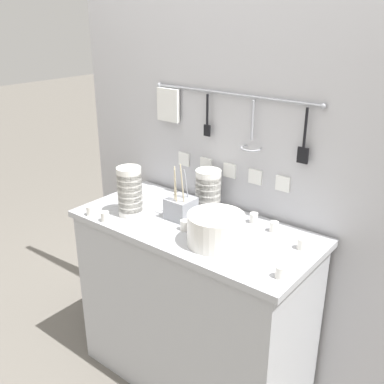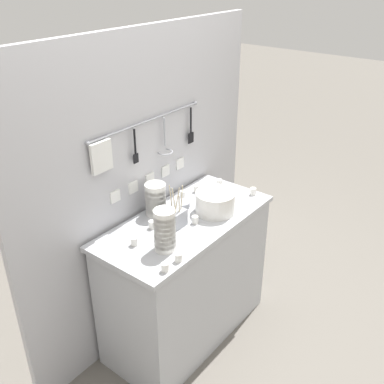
{
  "view_description": "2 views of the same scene",
  "coord_description": "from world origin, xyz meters",
  "px_view_note": "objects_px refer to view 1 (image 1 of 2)",
  "views": [
    {
      "loc": [
        1.15,
        -1.46,
        1.81
      ],
      "look_at": [
        -0.01,
        -0.01,
        1.06
      ],
      "focal_mm": 42.0,
      "sensor_mm": 36.0,
      "label": 1
    },
    {
      "loc": [
        -1.79,
        -1.45,
        2.29
      ],
      "look_at": [
        0.02,
        -0.04,
        1.08
      ],
      "focal_mm": 42.0,
      "sensor_mm": 36.0,
      "label": 2
    }
  ],
  "objects_px": {
    "bowl_stack_back_corner": "(208,190)",
    "cup_by_caddy": "(184,225)",
    "bowl_stack_short_front": "(130,192)",
    "cup_edge_far": "(91,211)",
    "cup_back_right": "(143,196)",
    "plate_stack": "(216,229)",
    "cup_front_left": "(254,218)",
    "cup_edge_near": "(274,227)",
    "steel_mixing_bowl": "(227,219)",
    "cup_back_left": "(280,272)",
    "cup_front_right": "(175,203)",
    "cup_beside_plates": "(105,217)",
    "cutlery_caddy": "(181,208)",
    "cup_mid_row": "(302,244)"
  },
  "relations": [
    {
      "from": "cutlery_caddy",
      "to": "cup_front_left",
      "type": "xyz_separation_m",
      "value": [
        0.3,
        0.17,
        -0.03
      ]
    },
    {
      "from": "cup_beside_plates",
      "to": "steel_mixing_bowl",
      "type": "bearing_deg",
      "value": 37.44
    },
    {
      "from": "cup_front_left",
      "to": "cup_back_right",
      "type": "bearing_deg",
      "value": -166.99
    },
    {
      "from": "cup_by_caddy",
      "to": "cup_edge_near",
      "type": "xyz_separation_m",
      "value": [
        0.33,
        0.24,
        0.0
      ]
    },
    {
      "from": "cup_edge_near",
      "to": "cup_front_left",
      "type": "distance_m",
      "value": 0.12
    },
    {
      "from": "cup_edge_far",
      "to": "cup_back_left",
      "type": "xyz_separation_m",
      "value": [
        0.98,
        0.08,
        0.0
      ]
    },
    {
      "from": "cutlery_caddy",
      "to": "cup_back_left",
      "type": "relative_size",
      "value": 5.58
    },
    {
      "from": "cup_back_right",
      "to": "plate_stack",
      "type": "bearing_deg",
      "value": -13.72
    },
    {
      "from": "cup_front_right",
      "to": "cup_back_left",
      "type": "height_order",
      "value": "same"
    },
    {
      "from": "cup_beside_plates",
      "to": "cup_by_caddy",
      "type": "bearing_deg",
      "value": 25.0
    },
    {
      "from": "cup_front_left",
      "to": "cup_edge_near",
      "type": "bearing_deg",
      "value": -10.55
    },
    {
      "from": "cup_beside_plates",
      "to": "cup_back_left",
      "type": "xyz_separation_m",
      "value": [
        0.87,
        0.08,
        0.0
      ]
    },
    {
      "from": "steel_mixing_bowl",
      "to": "cup_edge_near",
      "type": "xyz_separation_m",
      "value": [
        0.22,
        0.05,
        0.01
      ]
    },
    {
      "from": "steel_mixing_bowl",
      "to": "cup_front_right",
      "type": "bearing_deg",
      "value": -175.96
    },
    {
      "from": "plate_stack",
      "to": "cup_edge_near",
      "type": "distance_m",
      "value": 0.29
    },
    {
      "from": "cup_edge_far",
      "to": "steel_mixing_bowl",
      "type": "bearing_deg",
      "value": 31.88
    },
    {
      "from": "cup_edge_near",
      "to": "cutlery_caddy",
      "type": "bearing_deg",
      "value": -160.2
    },
    {
      "from": "cup_edge_far",
      "to": "cup_front_left",
      "type": "height_order",
      "value": "same"
    },
    {
      "from": "plate_stack",
      "to": "cup_front_left",
      "type": "xyz_separation_m",
      "value": [
        0.02,
        0.27,
        -0.04
      ]
    },
    {
      "from": "cutlery_caddy",
      "to": "cup_front_right",
      "type": "height_order",
      "value": "cutlery_caddy"
    },
    {
      "from": "steel_mixing_bowl",
      "to": "cutlery_caddy",
      "type": "bearing_deg",
      "value": -153.56
    },
    {
      "from": "cup_mid_row",
      "to": "cup_beside_plates",
      "type": "relative_size",
      "value": 1.0
    },
    {
      "from": "cup_back_left",
      "to": "cup_beside_plates",
      "type": "bearing_deg",
      "value": -174.71
    },
    {
      "from": "cutlery_caddy",
      "to": "cup_by_caddy",
      "type": "bearing_deg",
      "value": -43.95
    },
    {
      "from": "bowl_stack_back_corner",
      "to": "cup_by_caddy",
      "type": "distance_m",
      "value": 0.27
    },
    {
      "from": "cup_mid_row",
      "to": "cup_edge_far",
      "type": "xyz_separation_m",
      "value": [
        -0.94,
        -0.33,
        0.0
      ]
    },
    {
      "from": "bowl_stack_short_front",
      "to": "steel_mixing_bowl",
      "type": "bearing_deg",
      "value": 28.2
    },
    {
      "from": "plate_stack",
      "to": "cup_back_right",
      "type": "relative_size",
      "value": 5.14
    },
    {
      "from": "cup_by_caddy",
      "to": "cup_mid_row",
      "type": "height_order",
      "value": "same"
    },
    {
      "from": "bowl_stack_back_corner",
      "to": "cup_front_right",
      "type": "bearing_deg",
      "value": -146.18
    },
    {
      "from": "cup_front_right",
      "to": "cup_edge_near",
      "type": "bearing_deg",
      "value": 8.01
    },
    {
      "from": "bowl_stack_back_corner",
      "to": "cup_beside_plates",
      "type": "distance_m",
      "value": 0.51
    },
    {
      "from": "cup_by_caddy",
      "to": "cup_edge_far",
      "type": "xyz_separation_m",
      "value": [
        -0.45,
        -0.16,
        0.0
      ]
    },
    {
      "from": "plate_stack",
      "to": "steel_mixing_bowl",
      "type": "height_order",
      "value": "plate_stack"
    },
    {
      "from": "bowl_stack_back_corner",
      "to": "cutlery_caddy",
      "type": "bearing_deg",
      "value": -101.8
    },
    {
      "from": "cup_edge_far",
      "to": "plate_stack",
      "type": "bearing_deg",
      "value": 12.97
    },
    {
      "from": "bowl_stack_back_corner",
      "to": "cup_back_left",
      "type": "distance_m",
      "value": 0.68
    },
    {
      "from": "cup_edge_far",
      "to": "cup_back_right",
      "type": "bearing_deg",
      "value": 76.12
    },
    {
      "from": "steel_mixing_bowl",
      "to": "cup_back_left",
      "type": "distance_m",
      "value": 0.5
    },
    {
      "from": "cup_by_caddy",
      "to": "cup_front_left",
      "type": "height_order",
      "value": "same"
    },
    {
      "from": "cup_by_caddy",
      "to": "cup_back_right",
      "type": "distance_m",
      "value": 0.4
    },
    {
      "from": "steel_mixing_bowl",
      "to": "cup_mid_row",
      "type": "bearing_deg",
      "value": -2.53
    },
    {
      "from": "bowl_stack_short_front",
      "to": "cup_edge_far",
      "type": "bearing_deg",
      "value": -139.23
    },
    {
      "from": "cutlery_caddy",
      "to": "cup_back_left",
      "type": "height_order",
      "value": "cutlery_caddy"
    },
    {
      "from": "cup_mid_row",
      "to": "cup_beside_plates",
      "type": "height_order",
      "value": "same"
    },
    {
      "from": "cup_edge_near",
      "to": "cup_front_right",
      "type": "xyz_separation_m",
      "value": [
        -0.52,
        -0.07,
        0.0
      ]
    },
    {
      "from": "bowl_stack_back_corner",
      "to": "cup_back_left",
      "type": "relative_size",
      "value": 4.27
    },
    {
      "from": "bowl_stack_short_front",
      "to": "cup_edge_near",
      "type": "bearing_deg",
      "value": 23.36
    },
    {
      "from": "cup_mid_row",
      "to": "cup_edge_far",
      "type": "distance_m",
      "value": 1.0
    },
    {
      "from": "bowl_stack_short_front",
      "to": "cup_edge_far",
      "type": "distance_m",
      "value": 0.22
    }
  ]
}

